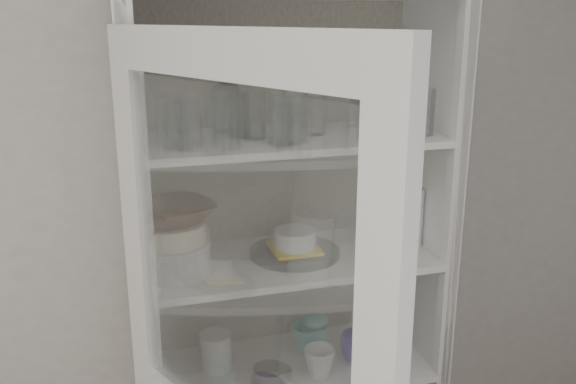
{
  "coord_description": "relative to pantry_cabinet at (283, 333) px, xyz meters",
  "views": [
    {
      "loc": [
        -0.33,
        -0.52,
        2.02
      ],
      "look_at": [
        0.2,
        1.27,
        1.48
      ],
      "focal_mm": 38.0,
      "sensor_mm": 36.0,
      "label": 1
    }
  ],
  "objects": [
    {
      "name": "wall_back",
      "position": [
        -0.2,
        0.16,
        0.36
      ],
      "size": [
        3.6,
        0.02,
        2.6
      ],
      "primitive_type": "cube",
      "color": "silver",
      "rests_on": "ground"
    },
    {
      "name": "pantry_cabinet",
      "position": [
        0.0,
        0.0,
        0.0
      ],
      "size": [
        1.0,
        0.45,
        2.1
      ],
      "color": "silver",
      "rests_on": "floor"
    },
    {
      "name": "tumbler_0",
      "position": [
        -0.36,
        -0.17,
        0.79
      ],
      "size": [
        0.08,
        0.08,
        0.14
      ],
      "primitive_type": "cylinder",
      "rotation": [
        0.0,
        0.0,
        -0.14
      ],
      "color": "silver",
      "rests_on": "shelf_glass"
    },
    {
      "name": "tumbler_1",
      "position": [
        -0.22,
        -0.19,
        0.8
      ],
      "size": [
        0.09,
        0.09,
        0.15
      ],
      "primitive_type": "cylinder",
      "rotation": [
        0.0,
        0.0,
        -0.14
      ],
      "color": "silver",
      "rests_on": "shelf_glass"
    },
    {
      "name": "tumbler_2",
      "position": [
        -0.01,
        -0.18,
        0.8
      ],
      "size": [
        0.1,
        0.1,
        0.15
      ],
      "primitive_type": "cylinder",
      "rotation": [
        0.0,
        0.0,
        0.36
      ],
      "color": "silver",
      "rests_on": "shelf_glass"
    },
    {
      "name": "tumbler_3",
      "position": [
        -0.06,
        -0.18,
        0.79
      ],
      "size": [
        0.08,
        0.08,
        0.14
      ],
      "primitive_type": "cylinder",
      "rotation": [
        0.0,
        0.0,
        -0.19
      ],
      "color": "silver",
      "rests_on": "shelf_glass"
    },
    {
      "name": "tumbler_4",
      "position": [
        0.2,
        -0.22,
        0.8
      ],
      "size": [
        0.09,
        0.09,
        0.15
      ],
      "primitive_type": "cylinder",
      "rotation": [
        0.0,
        0.0,
        -0.27
      ],
      "color": "silver",
      "rests_on": "shelf_glass"
    },
    {
      "name": "tumbler_5",
      "position": [
        0.4,
        -0.17,
        0.79
      ],
      "size": [
        0.08,
        0.08,
        0.15
      ],
      "primitive_type": "cylinder",
      "rotation": [
        0.0,
        0.0,
        -0.14
      ],
      "color": "silver",
      "rests_on": "shelf_glass"
    },
    {
      "name": "tumbler_6",
      "position": [
        0.26,
        -0.19,
        0.79
      ],
      "size": [
        0.09,
        0.09,
        0.14
      ],
      "primitive_type": "cylinder",
      "rotation": [
        0.0,
        0.0,
        -0.37
      ],
      "color": "silver",
      "rests_on": "shelf_glass"
    },
    {
      "name": "tumbler_7",
      "position": [
        -0.34,
        -0.07,
        0.79
      ],
      "size": [
        0.08,
        0.08,
        0.15
      ],
      "primitive_type": "cylinder",
      "rotation": [
        0.0,
        0.0,
        -0.11
      ],
      "color": "silver",
      "rests_on": "shelf_glass"
    },
    {
      "name": "tumbler_8",
      "position": [
        -0.15,
        -0.05,
        0.79
      ],
      "size": [
        0.08,
        0.08,
        0.14
      ],
      "primitive_type": "cylinder",
      "rotation": [
        0.0,
        0.0,
        0.18
      ],
      "color": "silver",
      "rests_on": "shelf_glass"
    },
    {
      "name": "tumbler_9",
      "position": [
        -0.15,
        -0.05,
        0.79
      ],
      "size": [
        0.07,
        0.07,
        0.13
      ],
      "primitive_type": "cylinder",
      "rotation": [
        0.0,
        0.0,
        0.0
      ],
      "color": "silver",
      "rests_on": "shelf_glass"
    },
    {
      "name": "tumbler_10",
      "position": [
        -0.11,
        -0.08,
        0.79
      ],
      "size": [
        0.08,
        0.08,
        0.14
      ],
      "primitive_type": "cylinder",
      "rotation": [
        0.0,
        0.0,
        -0.08
      ],
      "color": "silver",
      "rests_on": "shelf_glass"
    },
    {
      "name": "tumbler_11",
      "position": [
        0.09,
        -0.07,
        0.78
      ],
      "size": [
        0.07,
        0.07,
        0.13
      ],
      "primitive_type": "cylinder",
      "rotation": [
        0.0,
        0.0,
        0.22
      ],
      "color": "silver",
      "rests_on": "shelf_glass"
    },
    {
      "name": "goblet_0",
      "position": [
        -0.16,
        0.04,
        0.81
      ],
      "size": [
        0.08,
        0.08,
        0.18
      ],
      "primitive_type": null,
      "color": "silver",
      "rests_on": "shelf_glass"
    },
    {
      "name": "goblet_1",
      "position": [
        -0.18,
        0.06,
        0.81
      ],
      "size": [
        0.08,
        0.08,
        0.17
      ],
      "primitive_type": null,
      "color": "silver",
      "rests_on": "shelf_glass"
    },
    {
      "name": "goblet_2",
      "position": [
        0.26,
        0.01,
        0.81
      ],
      "size": [
        0.08,
        0.08,
        0.17
      ],
      "primitive_type": null,
      "color": "silver",
      "rests_on": "shelf_glass"
    },
    {
      "name": "goblet_3",
      "position": [
        0.41,
        0.02,
        0.8
      ],
      "size": [
        0.08,
        0.08,
        0.17
      ],
      "primitive_type": null,
      "color": "silver",
      "rests_on": "shelf_glass"
    },
    {
      "name": "plate_stack_front",
      "position": [
        -0.37,
        -0.1,
        0.37
      ],
      "size": [
        0.22,
        0.22,
        0.1
      ],
      "primitive_type": "cylinder",
      "color": "silver",
      "rests_on": "shelf_plates"
    },
    {
      "name": "plate_stack_back",
      "position": [
        -0.33,
        0.04,
        0.36
      ],
      "size": [
        0.19,
        0.19,
        0.08
      ],
      "primitive_type": "cylinder",
      "color": "silver",
      "rests_on": "shelf_plates"
    },
    {
      "name": "cream_bowl",
      "position": [
        -0.37,
        -0.1,
        0.45
      ],
      "size": [
        0.22,
        0.22,
        0.06
      ],
      "primitive_type": "cylinder",
      "rotation": [
        0.0,
        0.0,
        -0.13
      ],
      "color": "white",
      "rests_on": "plate_stack_front"
    },
    {
      "name": "terracotta_bowl",
      "position": [
        -0.37,
        -0.1,
        0.51
      ],
      "size": [
        0.31,
        0.31,
        0.06
      ],
      "primitive_type": "imported",
      "rotation": [
        0.0,
        0.0,
        0.32
      ],
      "color": "#3F2210",
      "rests_on": "cream_bowl"
    },
    {
      "name": "glass_platter",
      "position": [
        0.02,
        -0.07,
        0.33
      ],
      "size": [
        0.39,
        0.39,
        0.02
      ],
      "primitive_type": "cylinder",
      "rotation": [
        0.0,
        0.0,
        -0.39
      ],
      "color": "silver",
      "rests_on": "shelf_plates"
    },
    {
      "name": "yellow_trivet",
      "position": [
        0.02,
        -0.07,
        0.34
      ],
      "size": [
        0.15,
        0.15,
        0.01
      ],
      "primitive_type": "cube",
      "rotation": [
        0.0,
        0.0,
        0.0
      ],
      "color": "yellow",
      "rests_on": "glass_platter"
    },
    {
      "name": "white_ramekin",
      "position": [
        0.02,
        -0.07,
        0.38
      ],
      "size": [
        0.17,
        0.17,
        0.06
      ],
      "primitive_type": "cylinder",
      "rotation": [
        0.0,
        0.0,
        -0.3
      ],
      "color": "silver",
      "rests_on": "yellow_trivet"
    },
    {
      "name": "grey_bowl_stack",
      "position": [
        0.41,
        -0.07,
        0.42
      ],
      "size": [
        0.14,
        0.14,
        0.2
      ],
      "primitive_type": "cylinder",
      "color": "silver",
      "rests_on": "shelf_plates"
    },
    {
      "name": "mug_blue",
      "position": [
        0.24,
        -0.12,
        -0.03
      ],
      "size": [
        0.13,
        0.13,
        0.1
      ],
      "primitive_type": "imported",
      "rotation": [
        0.0,
        0.0,
        -0.03
      ],
      "color": "#110980",
      "rests_on": "shelf_mugs"
    },
    {
      "name": "mug_teal",
      "position": [
        0.08,
        -0.01,
        -0.03
      ],
      "size": [
        0.14,
        0.14,
        0.1
      ],
      "primitive_type": "imported",
      "rotation": [
        0.0,
        0.0,
        0.36
      ],
      "color": "#1E797C",
      "rests_on": "shelf_mugs"
    },
    {
      "name": "mug_white",
      "position": [
        0.08,
        -0.17,
        -0.03
      ],
      "size": [
        0.11,
        0.11,
        0.1
      ],
      "primitive_type": "imported",
      "rotation": [
        0.0,
        0.0,
        -0.05
      ],
      "color": "silver",
      "rests_on": "shelf_mugs"
    },
    {
      "name": "teal_jar",
      "position": [
        0.12,
        -0.0,
        -0.02
      ],
      "size": [
        0.09,
        0.09,
        0.11
      ],
      "color": "#1E797C",
      "rests_on": "shelf_mugs"
    },
    {
      "name": "measuring_cups",
      "position": [
        -0.09,
        -0.15,
        -0.06
      ],
      "size": [
        0.11,
        0.11,
        0.04
      ],
      "primitive_type": "cylinder",
      "color": "#B1B1B1",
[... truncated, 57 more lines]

